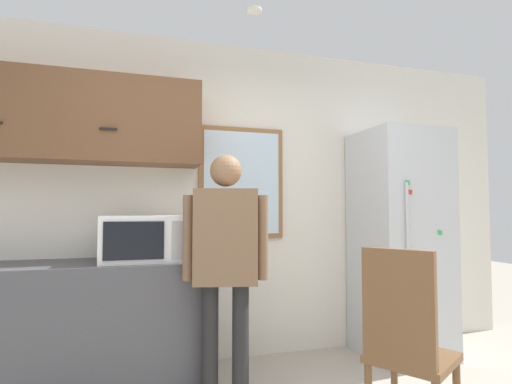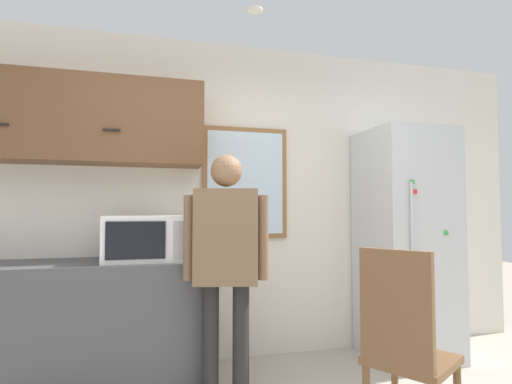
{
  "view_description": "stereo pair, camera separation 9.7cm",
  "coord_description": "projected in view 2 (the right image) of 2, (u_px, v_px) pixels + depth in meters",
  "views": [
    {
      "loc": [
        -0.63,
        -1.45,
        1.24
      ],
      "look_at": [
        0.13,
        1.04,
        1.37
      ],
      "focal_mm": 28.0,
      "sensor_mm": 36.0,
      "label": 1
    },
    {
      "loc": [
        -0.53,
        -1.47,
        1.24
      ],
      "look_at": [
        0.13,
        1.04,
        1.37
      ],
      "focal_mm": 28.0,
      "sensor_mm": 36.0,
      "label": 2
    }
  ],
  "objects": [
    {
      "name": "upper_cabinets",
      "position": [
        63.0,
        119.0,
        2.96
      ],
      "size": [
        2.06,
        0.37,
        0.65
      ],
      "color": "brown"
    },
    {
      "name": "person",
      "position": [
        226.0,
        250.0,
        2.65
      ],
      "size": [
        0.55,
        0.31,
        1.62
      ],
      "rotation": [
        0.0,
        0.0,
        -0.23
      ],
      "color": "black",
      "rests_on": "ground_plane"
    },
    {
      "name": "counter",
      "position": [
        54.0,
        327.0,
        2.76
      ],
      "size": [
        2.06,
        0.61,
        0.88
      ],
      "color": "#4C4C51",
      "rests_on": "ground_plane"
    },
    {
      "name": "window",
      "position": [
        245.0,
        183.0,
        3.46
      ],
      "size": [
        0.75,
        0.05,
        0.96
      ],
      "color": "olive"
    },
    {
      "name": "refrigerator",
      "position": [
        406.0,
        242.0,
        3.46
      ],
      "size": [
        0.68,
        0.7,
        1.95
      ],
      "color": "silver",
      "rests_on": "ground_plane"
    },
    {
      "name": "back_wall",
      "position": [
        215.0,
        199.0,
        3.43
      ],
      "size": [
        6.0,
        0.06,
        2.7
      ],
      "color": "silver",
      "rests_on": "ground_plane"
    },
    {
      "name": "microwave",
      "position": [
        144.0,
        238.0,
        2.89
      ],
      "size": [
        0.56,
        0.41,
        0.33
      ],
      "color": "white",
      "rests_on": "counter"
    },
    {
      "name": "ceiling_light",
      "position": [
        255.0,
        10.0,
        2.85
      ],
      "size": [
        0.11,
        0.11,
        0.01
      ],
      "color": "white"
    },
    {
      "name": "chair",
      "position": [
        404.0,
        343.0,
        2.04
      ],
      "size": [
        0.55,
        0.55,
        1.05
      ],
      "rotation": [
        0.0,
        0.0,
        2.13
      ],
      "color": "brown",
      "rests_on": "ground_plane"
    }
  ]
}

